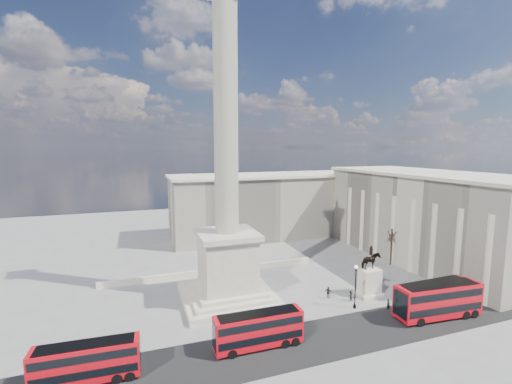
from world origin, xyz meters
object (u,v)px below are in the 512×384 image
object	(u,v)px
red_bus_c	(440,300)
pedestrian_standing	(350,296)
equestrian_statue	(370,278)
victorian_lamp	(356,283)
red_bus_a	(88,362)
pedestrian_walking	(388,304)
nelsons_column	(227,218)
pedestrian_crossing	(328,293)
red_bus_b	(259,329)
red_bus_d	(433,298)

from	to	relation	value
red_bus_c	pedestrian_standing	world-z (taller)	red_bus_c
equestrian_statue	victorian_lamp	bearing A→B (deg)	-148.52
red_bus_a	pedestrian_walking	size ratio (longest dim) A/B	6.03
nelsons_column	pedestrian_walking	distance (m)	26.99
pedestrian_crossing	nelsons_column	bearing A→B (deg)	25.21
red_bus_b	pedestrian_standing	size ratio (longest dim) A/B	6.37
red_bus_a	pedestrian_standing	distance (m)	36.66
red_bus_a	equestrian_statue	size ratio (longest dim) A/B	1.25
red_bus_d	equestrian_statue	distance (m)	9.42
red_bus_b	red_bus_c	size ratio (longest dim) A/B	0.86
red_bus_d	pedestrian_standing	bearing A→B (deg)	137.08
equestrian_statue	pedestrian_walking	bearing A→B (deg)	-96.87
red_bus_b	pedestrian_standing	bearing A→B (deg)	22.44
red_bus_a	victorian_lamp	distance (m)	35.57
victorian_lamp	red_bus_c	bearing A→B (deg)	-34.72
red_bus_a	pedestrian_standing	bearing A→B (deg)	13.78
red_bus_c	pedestrian_walking	distance (m)	6.81
red_bus_b	equestrian_statue	size ratio (longest dim) A/B	1.30
red_bus_d	equestrian_statue	size ratio (longest dim) A/B	1.45
pedestrian_standing	pedestrian_crossing	world-z (taller)	pedestrian_crossing
red_bus_b	equestrian_statue	distance (m)	23.04
nelsons_column	equestrian_statue	world-z (taller)	nelsons_column
red_bus_d	pedestrian_standing	distance (m)	11.50
equestrian_statue	pedestrian_standing	size ratio (longest dim) A/B	4.89
equestrian_statue	pedestrian_crossing	size ratio (longest dim) A/B	4.29
red_bus_a	victorian_lamp	size ratio (longest dim) A/B	1.56
nelsons_column	red_bus_d	bearing A→B (deg)	-29.39
pedestrian_crossing	pedestrian_standing	bearing A→B (deg)	-171.81
victorian_lamp	pedestrian_crossing	xyz separation A→B (m)	(-1.93, 4.20, -2.93)
red_bus_c	victorian_lamp	xyz separation A→B (m)	(-9.27, 6.43, 1.29)
equestrian_statue	red_bus_b	bearing A→B (deg)	-160.43
red_bus_c	equestrian_statue	size ratio (longest dim) A/B	1.51
victorian_lamp	pedestrian_standing	bearing A→B (deg)	71.31
victorian_lamp	red_bus_d	bearing A→B (deg)	-30.27
pedestrian_crossing	equestrian_statue	bearing A→B (deg)	-145.82
nelsons_column	red_bus_d	xyz separation A→B (m)	(26.16, -14.73, -10.39)
red_bus_b	pedestrian_standing	world-z (taller)	red_bus_b
red_bus_b	red_bus_d	size ratio (longest dim) A/B	0.90
red_bus_b	victorian_lamp	size ratio (longest dim) A/B	1.62
red_bus_a	red_bus_d	distance (m)	44.43
pedestrian_walking	nelsons_column	bearing A→B (deg)	152.88
red_bus_d	nelsons_column	bearing A→B (deg)	149.76
equestrian_statue	pedestrian_standing	bearing A→B (deg)	-169.72
red_bus_d	red_bus_b	bearing A→B (deg)	177.69
red_bus_a	equestrian_statue	distance (m)	40.85
red_bus_b	red_bus_d	xyz separation A→B (m)	(26.00, -0.66, 0.26)
equestrian_statue	pedestrian_standing	distance (m)	4.66
equestrian_statue	red_bus_a	bearing A→B (deg)	-169.20
red_bus_c	victorian_lamp	distance (m)	11.36
nelsons_column	pedestrian_standing	size ratio (longest dim) A/B	29.64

